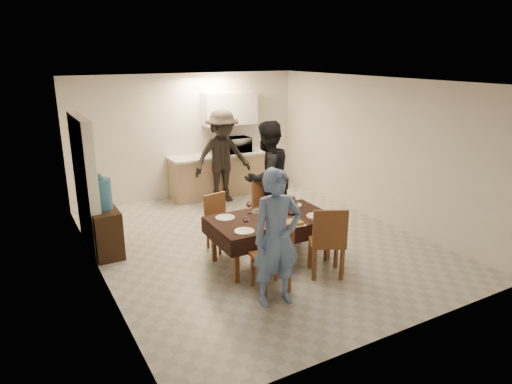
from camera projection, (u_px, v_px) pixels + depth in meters
floor at (258, 241)px, 7.57m from camera, size 5.00×6.00×0.02m
ceiling at (258, 81)px, 6.80m from camera, size 5.00×6.00×0.02m
wall_back at (188, 136)px, 9.69m from camera, size 5.00×0.02×2.60m
wall_front at (401, 226)px, 4.68m from camera, size 5.00×0.02×2.60m
wall_left at (93, 187)px, 6.02m from camera, size 0.02×6.00×2.60m
wall_right at (376, 150)px, 8.35m from camera, size 0.02×6.00×2.60m
stub_partition at (86, 183)px, 7.13m from camera, size 0.15×1.40×2.10m
kitchen_base_cabinet at (221, 175)px, 9.96m from camera, size 2.20×0.60×0.86m
kitchen_worktop at (221, 155)px, 9.82m from camera, size 2.24×0.64×0.05m
upper_cabinet at (230, 108)px, 9.80m from camera, size 1.20×0.34×0.70m
dining_table at (271, 219)px, 6.69m from camera, size 1.79×1.07×0.69m
chair_near_left at (275, 251)px, 5.80m from camera, size 0.46×0.46×0.52m
chair_near_right at (331, 235)px, 6.20m from camera, size 0.63×0.65×0.56m
chair_far_left at (224, 219)px, 7.07m from camera, size 0.47×0.47×0.48m
chair_far_right at (274, 205)px, 7.46m from camera, size 0.54×0.54×0.54m
console at (105, 231)px, 7.02m from camera, size 0.40×0.80×0.74m
water_jug at (101, 194)px, 6.85m from camera, size 0.31×0.31×0.46m
wine_bottle at (266, 206)px, 6.65m from camera, size 0.08×0.08×0.34m
water_pitcher at (293, 207)px, 6.77m from camera, size 0.14×0.14×0.22m
savoury_tart at (291, 223)px, 6.41m from camera, size 0.40×0.32×0.05m
salad_bowl at (282, 208)px, 6.96m from camera, size 0.17×0.17×0.07m
mushroom_dish at (259, 211)px, 6.89m from camera, size 0.18×0.18×0.03m
wine_glass_a at (246, 223)px, 6.19m from camera, size 0.09×0.09×0.20m
wine_glass_b at (293, 201)px, 7.12m from camera, size 0.09×0.09×0.19m
wine_glass_c at (249, 207)px, 6.81m from camera, size 0.09×0.09×0.19m
plate_near_left at (244, 231)px, 6.15m from camera, size 0.27×0.27×0.02m
plate_near_right at (316, 216)px, 6.71m from camera, size 0.29×0.29×0.02m
plate_far_left at (225, 218)px, 6.65m from camera, size 0.28×0.28×0.02m
plate_far_right at (294, 205)px, 7.21m from camera, size 0.25×0.25×0.01m
microwave at (236, 145)px, 9.94m from camera, size 0.59×0.40×0.32m
person_near at (277, 238)px, 5.50m from camera, size 0.67×0.48×1.73m
person_far at (267, 178)px, 7.73m from camera, size 1.09×0.95×1.94m
person_kitchen at (222, 157)px, 9.35m from camera, size 1.24×0.71×1.91m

